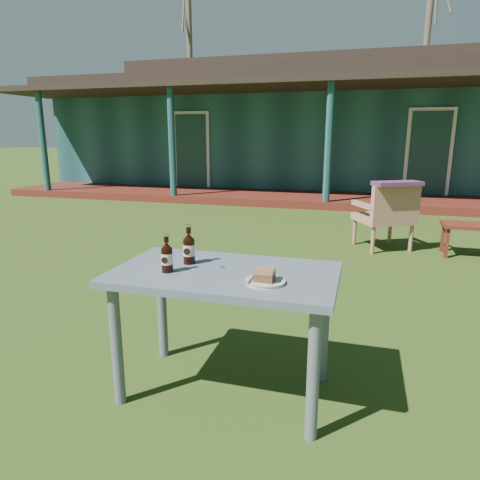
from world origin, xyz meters
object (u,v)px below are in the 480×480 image
(cake_slice, at_px, (265,274))
(cola_bottle_far, at_px, (167,257))
(armchair_left, at_px, (387,213))
(plate, at_px, (265,281))
(cola_bottle_near, at_px, (189,248))
(cafe_table, at_px, (225,289))
(side_table, at_px, (469,229))

(cake_slice, height_order, cola_bottle_far, cola_bottle_far)
(armchair_left, bearing_deg, plate, -101.57)
(plate, xyz_separation_m, cola_bottle_near, (-0.49, 0.20, 0.08))
(cafe_table, xyz_separation_m, side_table, (1.94, 3.48, -0.28))
(cake_slice, height_order, cola_bottle_near, cola_bottle_near)
(armchair_left, height_order, side_table, armchair_left)
(cake_slice, distance_m, armchair_left, 3.76)
(cola_bottle_near, xyz_separation_m, armchair_left, (1.24, 3.46, -0.34))
(side_table, bearing_deg, cake_slice, -115.07)
(cake_slice, bearing_deg, armchair_left, 78.45)
(cafe_table, relative_size, side_table, 2.00)
(cake_slice, relative_size, cola_bottle_far, 0.44)
(cafe_table, relative_size, cake_slice, 13.04)
(cake_slice, bearing_deg, cola_bottle_near, 156.87)
(plate, height_order, cola_bottle_far, cola_bottle_far)
(plate, bearing_deg, cafe_table, 153.24)
(cola_bottle_far, height_order, side_table, cola_bottle_far)
(cafe_table, relative_size, armchair_left, 1.43)
(cafe_table, height_order, side_table, cafe_table)
(cola_bottle_near, bearing_deg, cola_bottle_far, -106.68)
(plate, bearing_deg, cola_bottle_far, 177.20)
(cola_bottle_near, height_order, side_table, cola_bottle_near)
(cola_bottle_far, xyz_separation_m, armchair_left, (1.29, 3.64, -0.33))
(cola_bottle_near, relative_size, cola_bottle_far, 1.09)
(cafe_table, height_order, cola_bottle_near, cola_bottle_near)
(cafe_table, distance_m, plate, 0.30)
(cake_slice, bearing_deg, side_table, 64.93)
(cafe_table, bearing_deg, cola_bottle_near, 162.35)
(cafe_table, bearing_deg, armchair_left, 74.19)
(cafe_table, distance_m, cola_bottle_far, 0.36)
(cola_bottle_far, relative_size, side_table, 0.34)
(cafe_table, bearing_deg, cola_bottle_far, -160.69)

